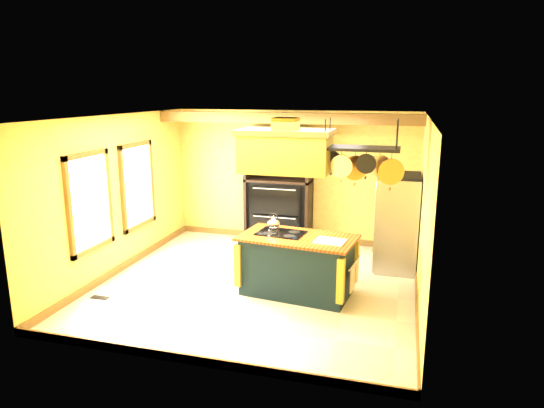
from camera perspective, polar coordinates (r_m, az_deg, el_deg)
The scene contains 15 objects.
floor at distance 8.03m, azimuth -1.64°, elevation -9.38°, with size 5.00×5.00×0.00m, color beige.
ceiling at distance 7.42m, azimuth -1.78°, elevation 10.24°, with size 5.00×5.00×0.00m, color white.
wall_back at distance 9.98m, azimuth 2.55°, elevation 3.20°, with size 5.00×0.02×2.70m, color #E4BB53.
wall_front at distance 5.37m, azimuth -9.67°, elevation -5.84°, with size 5.00×0.02×2.70m, color #E4BB53.
wall_left at distance 8.67m, azimuth -17.69°, elevation 1.05°, with size 0.02×5.00×2.70m, color #E4BB53.
wall_right at distance 7.29m, azimuth 17.41°, elevation -1.16°, with size 0.02×5.00×2.70m, color #E4BB53.
ceiling_beam at distance 9.06m, azimuth 1.47°, elevation 10.09°, with size 5.00×0.15×0.20m, color brown.
window_near at distance 8.00m, azimuth -20.60°, elevation 0.21°, with size 0.06×1.06×1.56m.
window_far at distance 9.14m, azimuth -15.49°, elevation 2.12°, with size 0.06×1.06×1.56m.
kitchen_island at distance 7.54m, azimuth 2.98°, elevation -7.09°, with size 1.85×1.18×1.11m.
range_hood at distance 7.17m, azimuth 1.60°, elevation 6.44°, with size 1.39×0.78×0.80m.
pot_rack at distance 7.00m, azimuth 10.53°, elevation 5.44°, with size 1.18×0.54×0.89m.
refrigerator at distance 8.71m, azimuth 14.47°, elevation -2.39°, with size 0.72×0.85×1.66m.
hutch at distance 9.88m, azimuth 0.84°, elevation 0.46°, with size 1.33×0.60×2.35m.
floor_register at distance 7.97m, azimuth -19.59°, elevation -10.33°, with size 0.28×0.12×0.01m, color black.
Camera 1 is at (2.21, -7.08, 3.09)m, focal length 32.00 mm.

